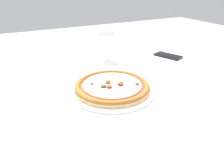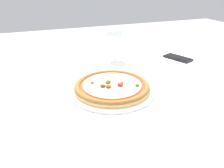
# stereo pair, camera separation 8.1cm
# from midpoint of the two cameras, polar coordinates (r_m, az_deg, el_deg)

# --- Properties ---
(dining_table) EXTENTS (1.49, 1.09, 0.76)m
(dining_table) POSITION_cam_midpoint_polar(r_m,az_deg,el_deg) (0.89, 5.15, -5.21)
(dining_table) COLOR #997047
(dining_table) RESTS_ON ground_plane
(pizza_plate) EXTENTS (0.32, 0.32, 0.04)m
(pizza_plate) POSITION_cam_midpoint_polar(r_m,az_deg,el_deg) (0.81, -2.84, -0.90)
(pizza_plate) COLOR white
(pizza_plate) RESTS_ON dining_table
(wine_glass_far_left) EXTENTS (0.08, 0.08, 0.17)m
(wine_glass_far_left) POSITION_cam_midpoint_polar(r_m,az_deg,el_deg) (1.14, -3.76, 12.49)
(wine_glass_far_left) COLOR silver
(wine_glass_far_left) RESTS_ON dining_table
(cell_phone) EXTENTS (0.12, 0.16, 0.01)m
(cell_phone) POSITION_cam_midpoint_polar(r_m,az_deg,el_deg) (1.22, 12.61, 7.20)
(cell_phone) COLOR black
(cell_phone) RESTS_ON dining_table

